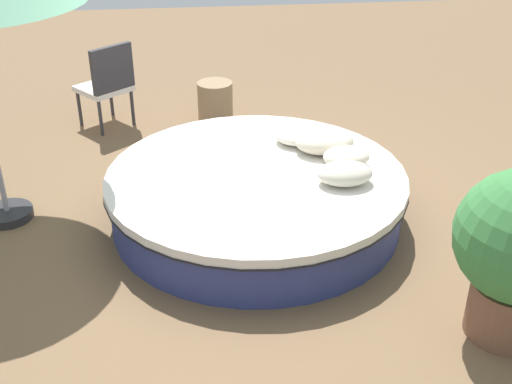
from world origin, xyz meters
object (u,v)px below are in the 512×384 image
(throw_pillow_3, at_px, (298,135))
(patio_chair, at_px, (108,81))
(round_bed, at_px, (256,196))
(throw_pillow_0, at_px, (345,173))
(throw_pillow_1, at_px, (346,157))
(side_table, at_px, (215,101))
(throw_pillow_2, at_px, (324,142))

(throw_pillow_3, height_order, patio_chair, patio_chair)
(round_bed, height_order, throw_pillow_0, throw_pillow_0)
(throw_pillow_1, height_order, side_table, throw_pillow_1)
(throw_pillow_2, bearing_deg, round_bed, -152.59)
(throw_pillow_2, xyz_separation_m, side_table, (-0.88, 1.96, -0.33))
(throw_pillow_3, bearing_deg, patio_chair, 138.64)
(throw_pillow_1, bearing_deg, throw_pillow_2, 113.80)
(throw_pillow_3, xyz_separation_m, patio_chair, (-1.88, 1.65, 0.02))
(throw_pillow_0, distance_m, throw_pillow_3, 0.87)
(throw_pillow_3, relative_size, patio_chair, 0.43)
(round_bed, bearing_deg, side_table, 95.35)
(round_bed, height_order, side_table, side_table)
(patio_chair, bearing_deg, throw_pillow_1, -84.41)
(throw_pillow_0, relative_size, throw_pillow_2, 0.86)
(throw_pillow_0, height_order, throw_pillow_3, throw_pillow_0)
(throw_pillow_0, height_order, side_table, throw_pillow_0)
(throw_pillow_2, xyz_separation_m, throw_pillow_3, (-0.20, 0.23, -0.03))
(throw_pillow_2, distance_m, throw_pillow_3, 0.31)
(throw_pillow_3, bearing_deg, throw_pillow_2, -48.59)
(throw_pillow_2, bearing_deg, side_table, 114.11)
(round_bed, xyz_separation_m, side_table, (-0.22, 2.31, -0.01))
(throw_pillow_3, bearing_deg, side_table, 111.28)
(throw_pillow_1, bearing_deg, throw_pillow_3, 122.39)
(throw_pillow_1, relative_size, patio_chair, 0.41)
(throw_pillow_1, distance_m, side_table, 2.49)
(round_bed, bearing_deg, throw_pillow_3, 51.41)
(throw_pillow_1, distance_m, patio_chair, 3.11)
(side_table, bearing_deg, throw_pillow_1, -65.93)
(throw_pillow_0, distance_m, throw_pillow_2, 0.61)
(throw_pillow_2, bearing_deg, throw_pillow_3, 131.41)
(throw_pillow_1, xyz_separation_m, throw_pillow_2, (-0.13, 0.30, 0.02))
(round_bed, xyz_separation_m, throw_pillow_1, (0.79, 0.05, 0.31))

